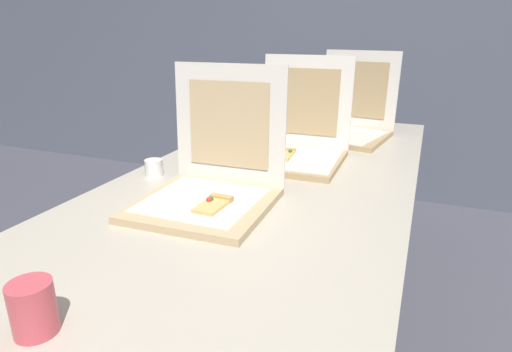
{
  "coord_description": "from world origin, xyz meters",
  "views": [
    {
      "loc": [
        0.49,
        -0.73,
        1.26
      ],
      "look_at": [
        0.02,
        0.45,
        0.82
      ],
      "focal_mm": 30.09,
      "sensor_mm": 36.0,
      "label": 1
    }
  ],
  "objects_px": {
    "pizza_box_front": "(210,185)",
    "cup_white_near_center": "(154,168)",
    "table": "(268,189)",
    "cup_white_mid": "(205,153)",
    "pizza_box_middle": "(295,146)",
    "pizza_box_back": "(347,125)",
    "cup_white_far": "(249,139)",
    "cup_printed_front": "(33,308)"
  },
  "relations": [
    {
      "from": "pizza_box_back",
      "to": "cup_white_near_center",
      "type": "distance_m",
      "value": 0.99
    },
    {
      "from": "pizza_box_middle",
      "to": "cup_white_far",
      "type": "bearing_deg",
      "value": 150.41
    },
    {
      "from": "pizza_box_middle",
      "to": "cup_white_far",
      "type": "height_order",
      "value": "pizza_box_middle"
    },
    {
      "from": "cup_white_near_center",
      "to": "cup_printed_front",
      "type": "xyz_separation_m",
      "value": [
        0.3,
        -0.78,
        0.02
      ]
    },
    {
      "from": "pizza_box_back",
      "to": "pizza_box_middle",
      "type": "bearing_deg",
      "value": -96.22
    },
    {
      "from": "pizza_box_front",
      "to": "pizza_box_middle",
      "type": "height_order",
      "value": "same"
    },
    {
      "from": "table",
      "to": "pizza_box_back",
      "type": "height_order",
      "value": "pizza_box_back"
    },
    {
      "from": "cup_white_near_center",
      "to": "cup_white_far",
      "type": "relative_size",
      "value": 1.0
    },
    {
      "from": "table",
      "to": "pizza_box_front",
      "type": "bearing_deg",
      "value": -105.47
    },
    {
      "from": "pizza_box_back",
      "to": "cup_white_near_center",
      "type": "xyz_separation_m",
      "value": [
        -0.53,
        -0.84,
        -0.03
      ]
    },
    {
      "from": "cup_white_mid",
      "to": "cup_white_near_center",
      "type": "xyz_separation_m",
      "value": [
        -0.08,
        -0.24,
        0.0
      ]
    },
    {
      "from": "cup_printed_front",
      "to": "pizza_box_front",
      "type": "bearing_deg",
      "value": 89.16
    },
    {
      "from": "cup_white_mid",
      "to": "cup_printed_front",
      "type": "xyz_separation_m",
      "value": [
        0.22,
        -1.02,
        0.02
      ]
    },
    {
      "from": "pizza_box_front",
      "to": "pizza_box_middle",
      "type": "distance_m",
      "value": 0.53
    },
    {
      "from": "pizza_box_back",
      "to": "cup_white_near_center",
      "type": "bearing_deg",
      "value": -113.91
    },
    {
      "from": "pizza_box_middle",
      "to": "pizza_box_back",
      "type": "xyz_separation_m",
      "value": [
        0.12,
        0.47,
        0.0
      ]
    },
    {
      "from": "cup_white_mid",
      "to": "cup_white_far",
      "type": "distance_m",
      "value": 0.29
    },
    {
      "from": "table",
      "to": "pizza_box_middle",
      "type": "relative_size",
      "value": 5.39
    },
    {
      "from": "cup_white_mid",
      "to": "cup_white_near_center",
      "type": "relative_size",
      "value": 1.0
    },
    {
      "from": "pizza_box_back",
      "to": "cup_white_near_center",
      "type": "relative_size",
      "value": 7.12
    },
    {
      "from": "pizza_box_middle",
      "to": "table",
      "type": "bearing_deg",
      "value": -96.83
    },
    {
      "from": "table",
      "to": "cup_white_mid",
      "type": "relative_size",
      "value": 35.52
    },
    {
      "from": "cup_white_near_center",
      "to": "cup_printed_front",
      "type": "height_order",
      "value": "cup_printed_front"
    },
    {
      "from": "pizza_box_front",
      "to": "cup_white_near_center",
      "type": "height_order",
      "value": "pizza_box_front"
    },
    {
      "from": "cup_white_near_center",
      "to": "cup_printed_front",
      "type": "distance_m",
      "value": 0.84
    },
    {
      "from": "pizza_box_back",
      "to": "cup_white_far",
      "type": "xyz_separation_m",
      "value": [
        -0.38,
        -0.32,
        -0.03
      ]
    },
    {
      "from": "table",
      "to": "cup_white_near_center",
      "type": "bearing_deg",
      "value": -160.63
    },
    {
      "from": "cup_white_far",
      "to": "cup_white_mid",
      "type": "bearing_deg",
      "value": -104.85
    },
    {
      "from": "cup_printed_front",
      "to": "pizza_box_middle",
      "type": "bearing_deg",
      "value": 84.37
    },
    {
      "from": "pizza_box_middle",
      "to": "cup_white_mid",
      "type": "xyz_separation_m",
      "value": [
        -0.33,
        -0.13,
        -0.03
      ]
    },
    {
      "from": "cup_white_mid",
      "to": "cup_white_far",
      "type": "height_order",
      "value": "same"
    },
    {
      "from": "table",
      "to": "cup_printed_front",
      "type": "height_order",
      "value": "cup_printed_front"
    },
    {
      "from": "table",
      "to": "pizza_box_middle",
      "type": "height_order",
      "value": "pizza_box_middle"
    },
    {
      "from": "cup_white_mid",
      "to": "cup_white_far",
      "type": "bearing_deg",
      "value": 75.15
    },
    {
      "from": "table",
      "to": "pizza_box_front",
      "type": "distance_m",
      "value": 0.32
    },
    {
      "from": "pizza_box_front",
      "to": "cup_white_mid",
      "type": "relative_size",
      "value": 6.41
    },
    {
      "from": "pizza_box_middle",
      "to": "pizza_box_front",
      "type": "bearing_deg",
      "value": -102.11
    },
    {
      "from": "table",
      "to": "pizza_box_back",
      "type": "distance_m",
      "value": 0.72
    },
    {
      "from": "pizza_box_front",
      "to": "cup_white_mid",
      "type": "bearing_deg",
      "value": 118.77
    },
    {
      "from": "table",
      "to": "cup_white_mid",
      "type": "height_order",
      "value": "cup_white_mid"
    },
    {
      "from": "pizza_box_front",
      "to": "pizza_box_back",
      "type": "bearing_deg",
      "value": 75.53
    },
    {
      "from": "pizza_box_back",
      "to": "cup_white_far",
      "type": "height_order",
      "value": "pizza_box_back"
    }
  ]
}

